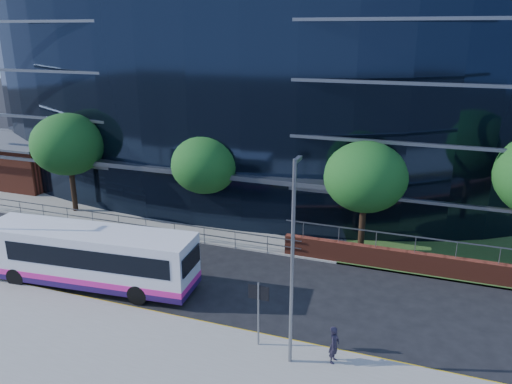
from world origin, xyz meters
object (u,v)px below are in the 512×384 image
at_px(streetlight_east, 293,259).
at_px(city_bus, 91,257).
at_px(tree_far_a, 68,144).
at_px(brick_pavilion, 20,160).
at_px(pedestrian, 334,344).
at_px(tree_far_c, 365,177).
at_px(tree_far_b, 205,165).
at_px(street_sign, 259,300).

xyz_separation_m(streetlight_east, city_bus, (-11.07, 2.68, -2.88)).
bearing_deg(tree_far_a, brick_pavilion, 153.45).
xyz_separation_m(brick_pavilion, pedestrian, (29.57, -15.15, -1.04)).
bearing_deg(brick_pavilion, pedestrian, -27.12).
xyz_separation_m(tree_far_a, tree_far_c, (20.00, 0.00, -0.33)).
bearing_deg(pedestrian, brick_pavilion, 69.90).
relative_size(tree_far_c, pedestrian, 4.33).
bearing_deg(tree_far_c, tree_far_a, 180.00).
distance_m(streetlight_east, pedestrian, 3.91).
bearing_deg(city_bus, tree_far_b, 72.10).
height_order(tree_far_b, pedestrian, tree_far_b).
relative_size(brick_pavilion, street_sign, 3.07).
relative_size(streetlight_east, pedestrian, 5.31).
relative_size(city_bus, pedestrian, 7.36).
bearing_deg(tree_far_a, pedestrian, -27.37).
distance_m(brick_pavilion, streetlight_east, 32.19).
xyz_separation_m(street_sign, tree_far_b, (-7.50, 11.09, 2.06)).
bearing_deg(tree_far_b, street_sign, -55.92).
bearing_deg(tree_far_a, tree_far_c, 0.00).
distance_m(tree_far_a, pedestrian, 23.50).
bearing_deg(tree_far_a, tree_far_b, 2.86).
height_order(street_sign, city_bus, same).
xyz_separation_m(tree_far_a, pedestrian, (20.57, -10.65, -3.96)).
bearing_deg(brick_pavilion, streetlight_east, -29.24).
bearing_deg(streetlight_east, pedestrian, 18.40).
height_order(tree_far_c, streetlight_east, streetlight_east).
bearing_deg(pedestrian, street_sign, 95.84).
relative_size(tree_far_a, tree_far_b, 1.15).
height_order(tree_far_a, tree_far_c, tree_far_a).
distance_m(street_sign, tree_far_b, 13.54).
relative_size(tree_far_a, streetlight_east, 0.87).
xyz_separation_m(city_bus, pedestrian, (12.65, -2.16, -0.66)).
bearing_deg(tree_far_b, tree_far_a, -177.14).
height_order(tree_far_c, city_bus, tree_far_c).
height_order(tree_far_b, city_bus, tree_far_b).
distance_m(brick_pavilion, pedestrian, 33.24).
xyz_separation_m(street_sign, tree_far_c, (2.50, 10.59, 2.39)).
xyz_separation_m(brick_pavilion, tree_far_c, (29.00, -4.50, 2.60)).
relative_size(street_sign, tree_far_c, 0.43).
bearing_deg(tree_far_c, streetlight_east, -95.11).
relative_size(brick_pavilion, tree_far_a, 1.23).
xyz_separation_m(brick_pavilion, tree_far_a, (9.00, -4.50, 2.92)).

